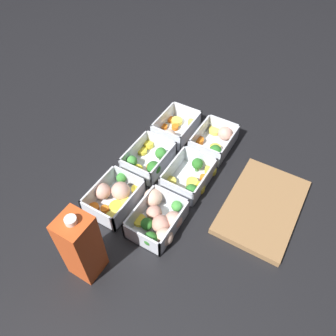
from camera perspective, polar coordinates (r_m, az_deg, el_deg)
ground_plane at (r=0.95m, az=-0.00°, el=-0.79°), size 4.00×4.00×0.00m
container_near_left at (r=1.06m, az=1.31°, el=6.91°), size 0.16×0.11×0.06m
container_near_center at (r=0.96m, az=-3.62°, el=1.23°), size 0.17×0.12×0.06m
container_near_right at (r=0.88m, az=-9.19°, el=-4.84°), size 0.16×0.13×0.06m
container_far_left at (r=1.03m, az=8.34°, el=4.69°), size 0.16×0.12×0.06m
container_far_center at (r=0.92m, az=3.97°, el=-1.69°), size 0.15×0.13×0.06m
container_far_right at (r=0.83m, az=-1.61°, el=-8.83°), size 0.16×0.15×0.06m
juice_carton at (r=0.73m, az=-14.88°, el=-13.05°), size 0.07×0.07×0.20m
cutting_board at (r=0.90m, az=16.12°, el=-6.41°), size 0.28×0.18×0.02m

